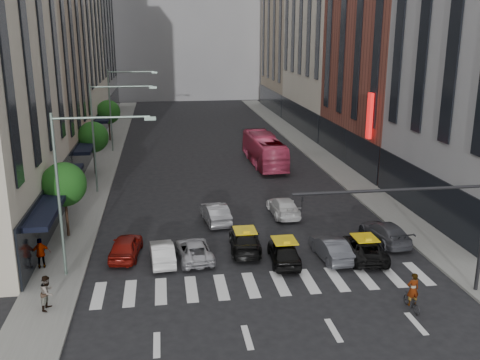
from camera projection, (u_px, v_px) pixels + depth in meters
name	position (u px, v px, depth m)	size (l,w,h in m)	color
ground	(275.00, 297.00, 27.45)	(160.00, 160.00, 0.00)	black
sidewalk_left	(103.00, 164.00, 54.39)	(3.00, 96.00, 0.15)	slate
sidewalk_right	(321.00, 157.00, 57.62)	(3.00, 96.00, 0.15)	slate
building_left_b	(30.00, 44.00, 48.49)	(8.00, 16.00, 24.00)	tan
building_left_d	(82.00, 18.00, 82.92)	(8.00, 18.00, 30.00)	gray
building_right_b	(390.00, 33.00, 52.04)	(8.00, 18.00, 26.00)	brown
building_right_d	(295.00, 25.00, 87.96)	(8.00, 18.00, 28.00)	tan
building_far	(185.00, 5.00, 103.55)	(30.00, 10.00, 36.00)	gray
tree_near	(64.00, 185.00, 34.33)	(2.88, 2.88, 4.95)	black
tree_mid	(93.00, 137.00, 49.57)	(2.88, 2.88, 4.95)	black
tree_far	(108.00, 112.00, 64.81)	(2.88, 2.88, 4.95)	black
streetlamp_near	(75.00, 174.00, 28.25)	(5.38, 0.25, 9.00)	gray
streetlamp_mid	(104.00, 123.00, 43.49)	(5.38, 0.25, 9.00)	gray
streetlamp_far	(118.00, 99.00, 58.73)	(5.38, 0.25, 9.00)	gray
traffic_signal	(433.00, 214.00, 26.37)	(10.10, 0.20, 6.00)	black
liberty_sign	(370.00, 116.00, 46.64)	(0.30, 0.70, 4.00)	red
car_red	(126.00, 246.00, 32.12)	(1.63, 4.06, 1.38)	maroon
car_white_front	(162.00, 253.00, 31.38)	(1.31, 3.77, 1.24)	silver
car_silver	(194.00, 250.00, 31.85)	(1.94, 4.20, 1.17)	#AEAEB4
taxi_left	(245.00, 241.00, 33.05)	(1.86, 4.57, 1.33)	black
taxi_center	(284.00, 252.00, 31.30)	(1.65, 4.09, 1.39)	black
car_grey_mid	(331.00, 248.00, 31.91)	(1.43, 4.09, 1.35)	#414349
taxi_right	(364.00, 248.00, 32.01)	(2.10, 4.56, 1.27)	black
car_grey_curb	(385.00, 232.00, 34.42)	(1.87, 4.60, 1.34)	#404148
car_row2_left	(215.00, 213.00, 37.95)	(1.50, 4.29, 1.41)	#9B9BA0
car_row2_right	(283.00, 207.00, 39.42)	(1.85, 4.55, 1.32)	silver
bus	(264.00, 150.00, 54.08)	(2.55, 10.88, 3.03)	#C73A5D
motorcycle	(412.00, 302.00, 26.09)	(0.55, 1.59, 0.83)	black
rider	(414.00, 278.00, 25.75)	(0.62, 0.41, 1.70)	gray
pedestrian_near	(47.00, 292.00, 25.77)	(0.85, 0.66, 1.74)	gray
pedestrian_far	(41.00, 253.00, 30.23)	(1.05, 0.44, 1.79)	gray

